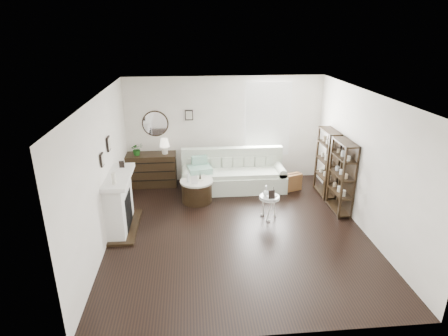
{
  "coord_description": "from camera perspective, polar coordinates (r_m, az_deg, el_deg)",
  "views": [
    {
      "loc": [
        -0.87,
        -6.52,
        3.85
      ],
      "look_at": [
        -0.2,
        0.8,
        1.04
      ],
      "focal_mm": 30.0,
      "sensor_mm": 36.0,
      "label": 1
    }
  ],
  "objects": [
    {
      "name": "dresser",
      "position": [
        9.68,
        -10.99,
        -0.25
      ],
      "size": [
        1.25,
        0.54,
        0.84
      ],
      "color": "black",
      "rests_on": "ground"
    },
    {
      "name": "sofa",
      "position": [
        9.35,
        1.39,
        -1.22
      ],
      "size": [
        2.55,
        0.88,
        0.99
      ],
      "color": "#B2BCA8",
      "rests_on": "ground"
    },
    {
      "name": "bottle_drum",
      "position": [
        8.46,
        -5.5,
        -1.32
      ],
      "size": [
        0.06,
        0.06,
        0.27
      ],
      "primitive_type": "cylinder",
      "color": "silver",
      "rests_on": "drum_table"
    },
    {
      "name": "potted_plant",
      "position": [
        9.48,
        -13.14,
        2.82
      ],
      "size": [
        0.35,
        0.33,
        0.31
      ],
      "primitive_type": "imported",
      "rotation": [
        0.0,
        0.0,
        0.36
      ],
      "color": "#1B5217",
      "rests_on": "dresser"
    },
    {
      "name": "card_frame_ped",
      "position": [
        7.76,
        7.28,
        -4.02
      ],
      "size": [
        0.14,
        0.06,
        0.18
      ],
      "primitive_type": "cube",
      "rotation": [
        -0.21,
        0.0,
        0.09
      ],
      "color": "black",
      "rests_on": "pedestal_table"
    },
    {
      "name": "drum_table",
      "position": [
        8.7,
        -4.16,
        -3.47
      ],
      "size": [
        0.76,
        0.76,
        0.53
      ],
      "rotation": [
        0.0,
        0.0,
        -0.13
      ],
      "color": "black",
      "rests_on": "ground"
    },
    {
      "name": "pedestal_table",
      "position": [
        7.91,
        6.94,
        -4.56
      ],
      "size": [
        0.43,
        0.43,
        0.51
      ],
      "rotation": [
        0.0,
        0.0,
        -0.13
      ],
      "color": "silver",
      "rests_on": "ground"
    },
    {
      "name": "table_lamp",
      "position": [
        9.45,
        -9.03,
        3.3
      ],
      "size": [
        0.26,
        0.26,
        0.39
      ],
      "primitive_type": null,
      "rotation": [
        0.0,
        0.0,
        0.06
      ],
      "color": "#EFE3C9",
      "rests_on": "dresser"
    },
    {
      "name": "fireplace",
      "position": [
        7.72,
        -15.58,
        -5.31
      ],
      "size": [
        0.5,
        1.4,
        1.84
      ],
      "color": "white",
      "rests_on": "ground"
    },
    {
      "name": "shelf_unit_far",
      "position": [
        9.2,
        15.42,
        0.79
      ],
      "size": [
        0.3,
        0.8,
        1.6
      ],
      "color": "black",
      "rests_on": "ground"
    },
    {
      "name": "eiffel_ped",
      "position": [
        7.89,
        7.53,
        -3.58
      ],
      "size": [
        0.12,
        0.12,
        0.17
      ],
      "primitive_type": null,
      "rotation": [
        0.0,
        0.0,
        -0.23
      ],
      "color": "black",
      "rests_on": "pedestal_table"
    },
    {
      "name": "shelf_unit_near",
      "position": [
        8.43,
        17.48,
        -1.31
      ],
      "size": [
        0.3,
        0.8,
        1.6
      ],
      "color": "black",
      "rests_on": "ground"
    },
    {
      "name": "quilt",
      "position": [
        9.09,
        -3.73,
        -0.23
      ],
      "size": [
        0.63,
        0.55,
        0.14
      ],
      "primitive_type": "cube",
      "rotation": [
        0.0,
        0.0,
        0.2
      ],
      "color": "teal",
      "rests_on": "sofa"
    },
    {
      "name": "eiffel_drum",
      "position": [
        8.61,
        -3.66,
        -1.15
      ],
      "size": [
        0.12,
        0.12,
        0.19
      ],
      "primitive_type": null,
      "rotation": [
        0.0,
        0.0,
        -0.06
      ],
      "color": "black",
      "rests_on": "drum_table"
    },
    {
      "name": "suitcase",
      "position": [
        9.39,
        9.88,
        -2.21
      ],
      "size": [
        0.67,
        0.41,
        0.42
      ],
      "primitive_type": "cube",
      "rotation": [
        0.0,
        0.0,
        0.34
      ],
      "color": "brown",
      "rests_on": "ground"
    },
    {
      "name": "room",
      "position": [
        9.63,
        4.51,
        7.32
      ],
      "size": [
        5.5,
        5.5,
        5.5
      ],
      "color": "black",
      "rests_on": "ground"
    },
    {
      "name": "flask_ped",
      "position": [
        7.84,
        6.43,
        -3.47
      ],
      "size": [
        0.13,
        0.13,
        0.23
      ],
      "primitive_type": null,
      "color": "silver",
      "rests_on": "pedestal_table"
    },
    {
      "name": "card_frame_drum",
      "position": [
        8.38,
        -4.55,
        -1.81
      ],
      "size": [
        0.15,
        0.08,
        0.19
      ],
      "primitive_type": "cube",
      "rotation": [
        -0.21,
        0.0,
        0.18
      ],
      "color": "silver",
      "rests_on": "drum_table"
    }
  ]
}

